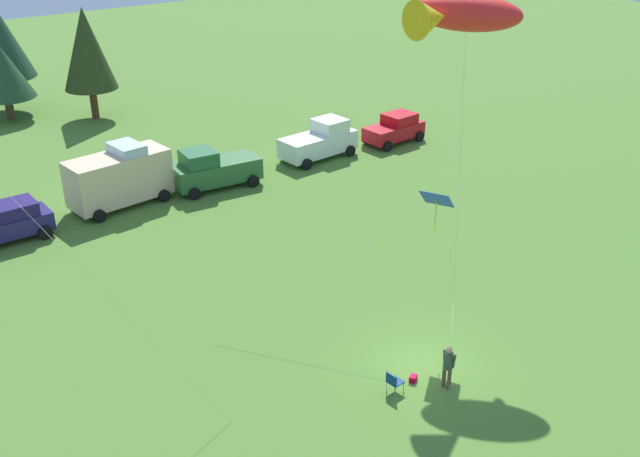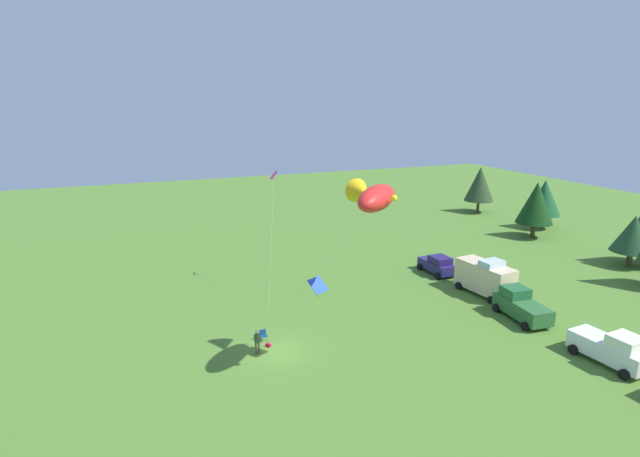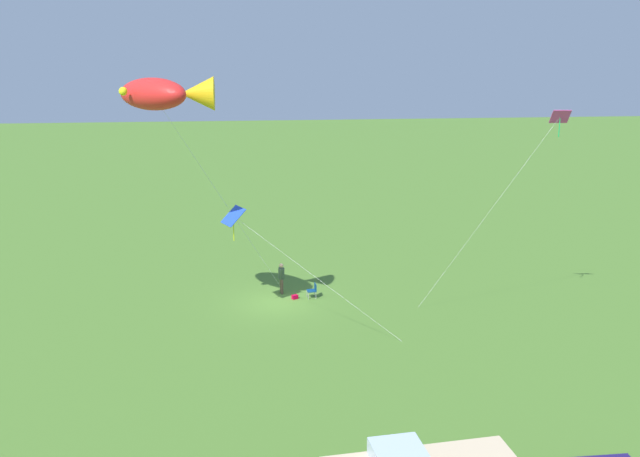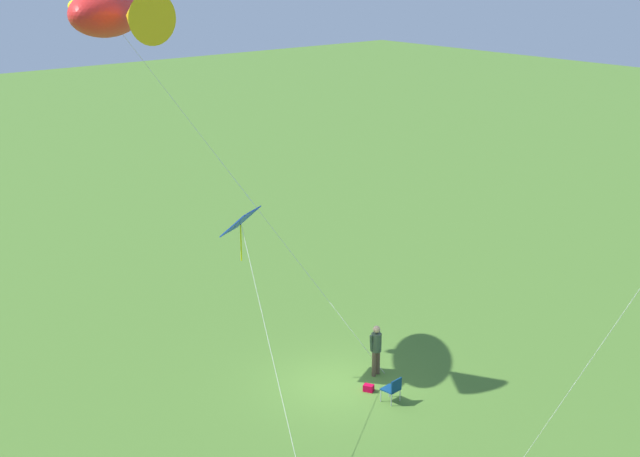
{
  "view_description": "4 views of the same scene",
  "coord_description": "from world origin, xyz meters",
  "views": [
    {
      "loc": [
        -16.54,
        -16.04,
        16.66
      ],
      "look_at": [
        -3.14,
        2.26,
        5.62
      ],
      "focal_mm": 42.0,
      "sensor_mm": 36.0,
      "label": 1
    },
    {
      "loc": [
        30.16,
        -9.15,
        17.04
      ],
      "look_at": [
        -1.84,
        3.81,
        8.05
      ],
      "focal_mm": 28.0,
      "sensor_mm": 36.0,
      "label": 2
    },
    {
      "loc": [
        1.26,
        37.87,
        14.45
      ],
      "look_at": [
        -2.15,
        2.06,
        4.65
      ],
      "focal_mm": 42.0,
      "sensor_mm": 36.0,
      "label": 3
    },
    {
      "loc": [
        -19.28,
        17.12,
        13.39
      ],
      "look_at": [
        -1.03,
        1.55,
        5.83
      ],
      "focal_mm": 50.0,
      "sensor_mm": 36.0,
      "label": 4
    }
  ],
  "objects": [
    {
      "name": "ground_plane",
      "position": [
        0.0,
        0.0,
        0.0
      ],
      "size": [
        160.0,
        160.0,
        0.0
      ],
      "primitive_type": "plane",
      "color": "#4B762A"
    },
    {
      "name": "person_kite_flyer",
      "position": [
        -0.33,
        -1.45,
        1.02
      ],
      "size": [
        0.4,
        0.55,
        1.74
      ],
      "rotation": [
        0.0,
        0.0,
        0.19
      ],
      "color": "brown",
      "rests_on": "ground"
    },
    {
      "name": "folding_chair",
      "position": [
        -2.02,
        -0.55,
        0.49
      ],
      "size": [
        0.53,
        0.53,
        0.82
      ],
      "rotation": [
        0.0,
        0.0,
        0.1
      ],
      "color": "navy",
      "rests_on": "ground"
    },
    {
      "name": "backpack_on_grass",
      "position": [
        -1.01,
        -0.49,
        0.11
      ],
      "size": [
        0.39,
        0.34,
        0.22
      ],
      "primitive_type": "cube",
      "rotation": [
        0.0,
        0.0,
        3.63
      ],
      "color": "#BF062C",
      "rests_on": "ground"
    },
    {
      "name": "car_navy_hatch",
      "position": [
        -9.36,
        19.58,
        0.95
      ],
      "size": [
        4.24,
        2.28,
        1.89
      ],
      "rotation": [
        0.0,
        0.0,
        0.02
      ],
      "color": "navy",
      "rests_on": "ground"
    },
    {
      "name": "van_camper_beige",
      "position": [
        -3.24,
        20.34,
        1.64
      ],
      "size": [
        5.62,
        3.1,
        3.34
      ],
      "rotation": [
        0.0,
        0.0,
        0.11
      ],
      "color": "beige",
      "rests_on": "ground"
    },
    {
      "name": "truck_green_flatbed",
      "position": [
        2.0,
        19.56,
        1.1
      ],
      "size": [
        5.17,
        2.8,
        2.34
      ],
      "rotation": [
        0.0,
        0.0,
        3.05
      ],
      "color": "#2C602F",
      "rests_on": "ground"
    },
    {
      "name": "truck_white_pickup",
      "position": [
        9.78,
        19.91,
        1.1
      ],
      "size": [
        5.14,
        2.72,
        2.34
      ],
      "rotation": [
        0.0,
        0.0,
        0.08
      ],
      "color": "silver",
      "rests_on": "ground"
    },
    {
      "name": "treeline_distant",
      "position": [
        -12.43,
        40.48,
        4.62
      ],
      "size": [
        36.13,
        11.2,
        8.33
      ],
      "color": "brown",
      "rests_on": "ground"
    },
    {
      "name": "kite_large_fish",
      "position": [
        4.93,
        4.38,
        11.55
      ],
      "size": [
        7.95,
        8.3,
        12.34
      ],
      "color": "red",
      "rests_on": "ground"
    },
    {
      "name": "kite_diamond_rainbow",
      "position": [
        -13.1,
        3.83,
        9.93
      ],
      "size": [
        6.33,
        2.85,
        10.65
      ],
      "color": "#D74096",
      "rests_on": "ground"
    },
    {
      "name": "kite_diamond_blue",
      "position": [
        2.0,
        2.12,
        5.28
      ],
      "size": [
        8.49,
        4.33,
        5.8
      ],
      "color": "blue",
      "rests_on": "ground"
    }
  ]
}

